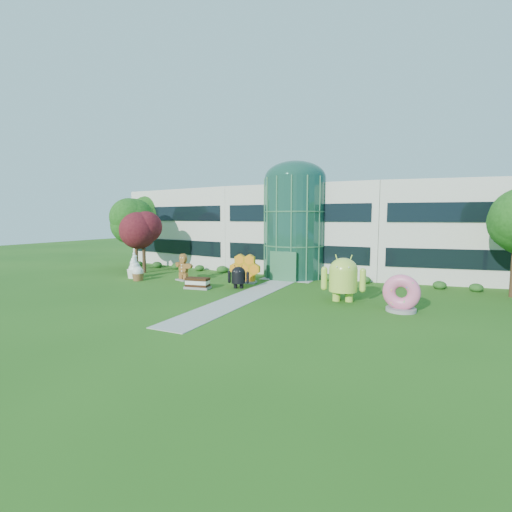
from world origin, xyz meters
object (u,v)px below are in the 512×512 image
at_px(android_green, 343,276).
at_px(gingerbread, 183,267).
at_px(android_black, 238,276).
at_px(donut, 402,293).

height_order(android_green, gingerbread, android_green).
height_order(android_black, donut, donut).
bearing_deg(android_green, donut, -26.99).
xyz_separation_m(android_green, donut, (3.99, -1.24, -0.62)).
distance_m(android_green, android_black, 9.11).
distance_m(android_green, gingerbread, 15.75).
bearing_deg(android_black, android_green, -22.69).
bearing_deg(gingerbread, donut, 9.13).
bearing_deg(donut, gingerbread, 172.36).
bearing_deg(donut, android_green, 165.03).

